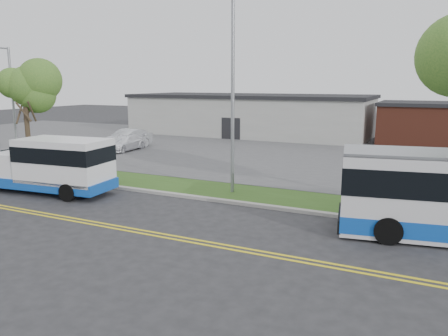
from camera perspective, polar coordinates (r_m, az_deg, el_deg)
The scene contains 17 objects.
ground at distance 21.50m, azimuth -9.37°, elevation -4.14°, with size 140.00×140.00×0.00m, color #28282B.
lane_line_north at distance 18.62m, azimuth -16.22°, elevation -6.83°, with size 70.00×0.12×0.01m, color yellow.
lane_line_south at distance 18.41m, azimuth -16.85°, elevation -7.07°, with size 70.00×0.12×0.01m, color yellow.
curb at distance 22.36m, azimuth -7.76°, elevation -3.30°, with size 80.00×0.30×0.15m, color #9E9B93.
verge at distance 23.84m, azimuth -5.38°, elevation -2.40°, with size 80.00×3.30×0.10m, color #314F1A.
parking_lot at distance 36.41m, azimuth 6.15°, elevation 2.28°, with size 80.00×25.00×0.10m, color #4C4C4F.
commercial_building at distance 47.59m, azimuth 3.45°, elevation 6.97°, with size 25.40×10.40×4.35m.
brick_wing at distance 43.09m, azimuth 23.73°, elevation 5.33°, with size 6.30×7.30×3.90m.
tree_west at distance 31.34m, azimuth -24.66°, elevation 9.25°, with size 4.40×4.40×6.91m.
streetlight_near at distance 21.62m, azimuth 1.06°, elevation 10.14°, with size 0.35×1.53×9.50m.
streetlight_far at distance 35.86m, azimuth -25.98°, elevation 8.21°, with size 0.35×1.53×8.00m.
shuttle_bus at distance 23.90m, azimuth -21.45°, elevation 0.48°, with size 7.56×3.09×2.83m.
pedestrian at distance 31.22m, azimuth -21.36°, elevation 1.81°, with size 0.63×0.42×1.74m, color black.
parked_car_a at distance 37.88m, azimuth -12.53°, elevation 3.72°, with size 1.69×4.85×1.60m, color #B7BABF.
parked_car_b at distance 36.85m, azimuth -12.81°, elevation 3.23°, with size 1.75×4.31×1.25m, color white.
grocery_bag_left at distance 31.38m, azimuth -21.98°, elevation 0.50°, with size 0.32×0.32×0.32m, color white.
grocery_bag_right at distance 31.28m, azimuth -20.56°, elevation 0.57°, with size 0.32×0.32×0.32m, color white.
Camera 1 is at (12.04, -16.91, 5.60)m, focal length 35.00 mm.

